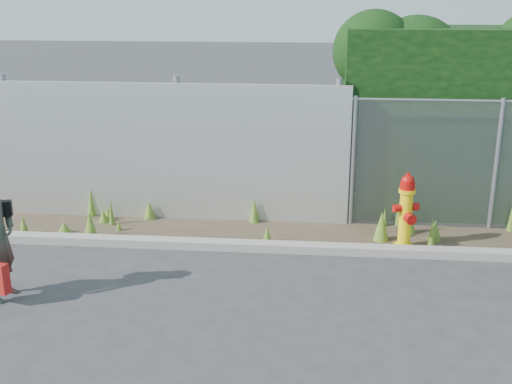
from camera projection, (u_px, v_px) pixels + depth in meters
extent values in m
plane|color=#343436|center=(270.00, 311.00, 7.44)|extent=(80.00, 80.00, 0.00)
cube|color=gray|center=(280.00, 247.00, 9.14)|extent=(16.00, 0.22, 0.12)
cube|color=#413325|center=(282.00, 235.00, 9.72)|extent=(16.00, 1.20, 0.01)
cone|color=#496E21|center=(111.00, 212.00, 10.08)|extent=(0.09, 0.09, 0.45)
cone|color=#496E21|center=(149.00, 211.00, 10.34)|extent=(0.20, 0.20, 0.32)
cone|color=#496E21|center=(432.00, 233.00, 9.24)|extent=(0.13, 0.13, 0.42)
cone|color=#496E21|center=(108.00, 215.00, 10.33)|extent=(0.22, 0.22, 0.20)
cone|color=#496E21|center=(267.00, 235.00, 9.39)|extent=(0.14, 0.14, 0.26)
cone|color=#496E21|center=(64.00, 228.00, 9.77)|extent=(0.21, 0.21, 0.18)
cone|color=#496E21|center=(399.00, 213.00, 10.07)|extent=(0.12, 0.12, 0.42)
cone|color=#496E21|center=(104.00, 217.00, 10.21)|extent=(0.17, 0.17, 0.22)
cone|color=#496E21|center=(254.00, 211.00, 10.19)|extent=(0.16, 0.16, 0.41)
cone|color=#496E21|center=(90.00, 225.00, 9.55)|extent=(0.21, 0.21, 0.42)
cone|color=#496E21|center=(512.00, 216.00, 9.79)|extent=(0.12, 0.12, 0.54)
cone|color=#496E21|center=(119.00, 226.00, 9.87)|extent=(0.09, 0.09, 0.19)
cone|color=#496E21|center=(24.00, 226.00, 9.69)|extent=(0.15, 0.15, 0.31)
cone|color=#496E21|center=(409.00, 221.00, 9.71)|extent=(0.21, 0.21, 0.44)
cone|color=#496E21|center=(91.00, 204.00, 10.46)|extent=(0.14, 0.14, 0.45)
cone|color=#496E21|center=(381.00, 227.00, 9.44)|extent=(0.23, 0.23, 0.45)
cone|color=#496E21|center=(385.00, 218.00, 10.03)|extent=(0.09, 0.09, 0.31)
cone|color=#496E21|center=(435.00, 231.00, 9.46)|extent=(0.22, 0.22, 0.32)
cube|color=silver|center=(82.00, 151.00, 10.26)|extent=(8.50, 0.08, 2.20)
cylinder|color=gray|center=(10.00, 144.00, 10.47)|extent=(0.10, 0.10, 2.30)
cylinder|color=gray|center=(179.00, 148.00, 10.21)|extent=(0.10, 0.10, 2.30)
cylinder|color=gray|center=(337.00, 152.00, 9.99)|extent=(0.10, 0.10, 2.30)
cylinder|color=gray|center=(353.00, 162.00, 9.89)|extent=(0.07, 0.07, 2.05)
cylinder|color=gray|center=(496.00, 165.00, 9.69)|extent=(0.07, 0.07, 2.05)
sphere|color=black|center=(374.00, 51.00, 10.25)|extent=(1.31, 1.31, 1.31)
sphere|color=black|center=(415.00, 64.00, 10.34)|extent=(1.55, 1.55, 1.55)
sphere|color=black|center=(463.00, 68.00, 10.48)|extent=(1.22, 1.22, 1.22)
cylinder|color=yellow|center=(403.00, 246.00, 9.25)|extent=(0.28, 0.28, 0.06)
cylinder|color=yellow|center=(405.00, 220.00, 9.13)|extent=(0.18, 0.18, 0.85)
cylinder|color=yellow|center=(407.00, 191.00, 8.99)|extent=(0.24, 0.24, 0.05)
cylinder|color=#B20F0A|center=(408.00, 186.00, 8.97)|extent=(0.21, 0.21, 0.10)
sphere|color=#B20F0A|center=(408.00, 181.00, 8.95)|extent=(0.19, 0.19, 0.19)
cylinder|color=#B20F0A|center=(408.00, 174.00, 8.92)|extent=(0.05, 0.05, 0.05)
cylinder|color=#B20F0A|center=(396.00, 207.00, 9.08)|extent=(0.10, 0.11, 0.11)
cylinder|color=#B20F0A|center=(416.00, 208.00, 9.06)|extent=(0.10, 0.11, 0.11)
cylinder|color=#B20F0A|center=(407.00, 219.00, 8.97)|extent=(0.15, 0.12, 0.15)
cube|color=black|center=(1.00, 209.00, 7.60)|extent=(0.25, 0.10, 0.19)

